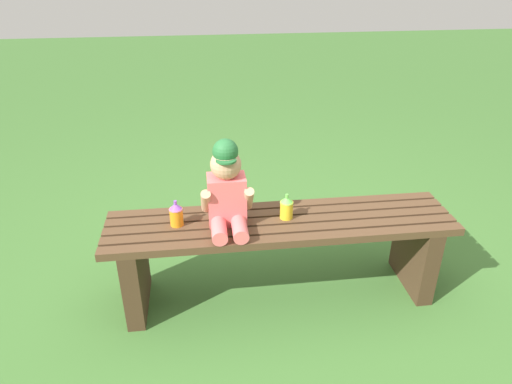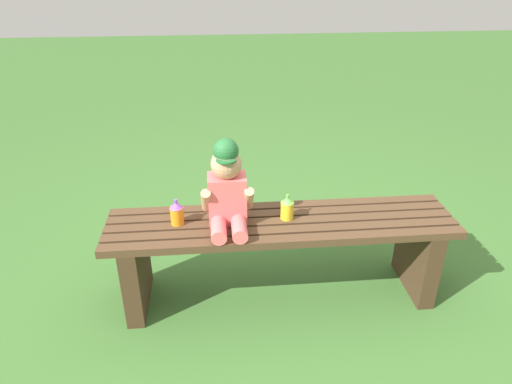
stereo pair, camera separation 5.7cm
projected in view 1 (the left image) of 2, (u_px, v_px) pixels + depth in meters
The scene contains 5 objects.
ground_plane at pixel (279, 293), 2.36m from camera, with size 16.00×16.00×0.00m, color #3D6B2D.
park_bench at pixel (280, 245), 2.23m from camera, with size 1.62×0.36×0.43m.
child_figure at pixel (227, 189), 2.05m from camera, with size 0.23×0.27×0.40m.
sippy_cup_left at pixel (176, 214), 2.10m from camera, with size 0.06×0.06×0.12m.
sippy_cup_right at pixel (287, 207), 2.15m from camera, with size 0.06×0.06×0.12m.
Camera 1 is at (-0.35, -1.83, 1.55)m, focal length 32.76 mm.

